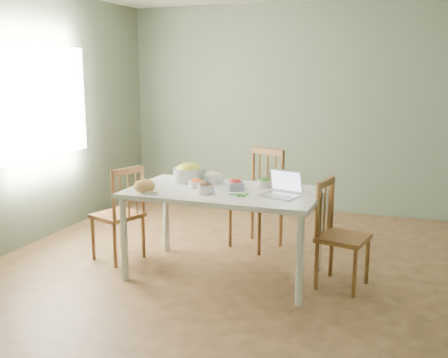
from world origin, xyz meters
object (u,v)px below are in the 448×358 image
(chair_right, at_px, (343,235))
(laptop, at_px, (279,184))
(dining_table, at_px, (224,233))
(bowl_squash, at_px, (189,173))
(chair_left, at_px, (117,213))
(bread_boule, at_px, (145,186))
(chair_far, at_px, (256,199))

(chair_right, height_order, laptop, laptop)
(dining_table, bearing_deg, bowl_squash, 152.43)
(chair_left, height_order, bowl_squash, bowl_squash)
(dining_table, xyz_separation_m, bread_boule, (-0.61, -0.34, 0.46))
(bread_boule, height_order, bowl_squash, bowl_squash)
(chair_far, height_order, chair_left, chair_far)
(bread_boule, xyz_separation_m, bowl_squash, (0.17, 0.57, 0.03))
(chair_right, bearing_deg, chair_far, 63.99)
(dining_table, xyz_separation_m, bowl_squash, (-0.44, 0.23, 0.48))
(chair_right, height_order, bowl_squash, bowl_squash)
(bread_boule, bearing_deg, chair_far, 61.86)
(bowl_squash, height_order, laptop, laptop)
(chair_left, height_order, chair_right, chair_left)
(bowl_squash, bearing_deg, bread_boule, -106.28)
(chair_far, relative_size, bread_boule, 5.59)
(dining_table, bearing_deg, chair_far, 87.58)
(chair_left, bearing_deg, chair_right, 111.07)
(dining_table, relative_size, chair_far, 1.64)
(chair_left, bearing_deg, bread_boule, 73.47)
(chair_far, bearing_deg, chair_left, -122.76)
(chair_left, relative_size, chair_right, 1.02)
(chair_far, height_order, laptop, chair_far)
(chair_far, height_order, chair_right, chair_far)
(chair_far, height_order, bowl_squash, chair_far)
(chair_far, bearing_deg, bread_boule, -96.20)
(chair_far, xyz_separation_m, bowl_squash, (-0.48, -0.63, 0.37))
(bread_boule, bearing_deg, dining_table, 29.49)
(chair_far, relative_size, laptop, 3.37)
(bowl_squash, xyz_separation_m, laptop, (0.96, -0.30, 0.02))
(dining_table, xyz_separation_m, chair_far, (0.04, 0.86, 0.12))
(chair_far, bearing_deg, chair_right, -15.16)
(bowl_squash, bearing_deg, chair_left, -164.25)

